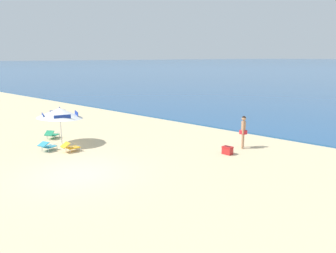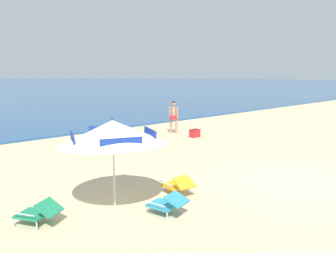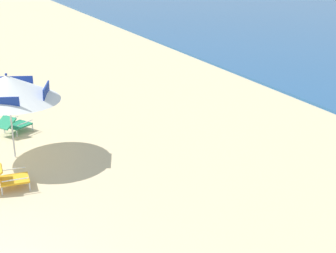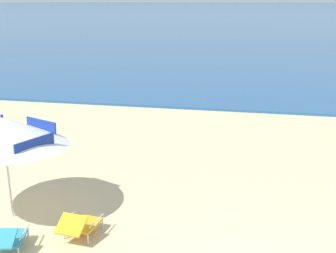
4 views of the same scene
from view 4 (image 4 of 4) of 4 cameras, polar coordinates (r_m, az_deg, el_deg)
ocean_water at (r=416.35m, az=12.14°, el=15.55°), size 800.00×800.00×0.10m
beach_umbrella_striped_main at (r=8.70m, az=-21.02°, el=-0.63°), size 3.14×3.16×2.14m
lounge_chair_under_umbrella at (r=8.05m, az=-20.75°, el=-13.72°), size 0.72×0.97×0.51m
lounge_chair_facing_sea at (r=8.15m, az=-11.71°, el=-12.60°), size 0.64×0.95×0.52m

